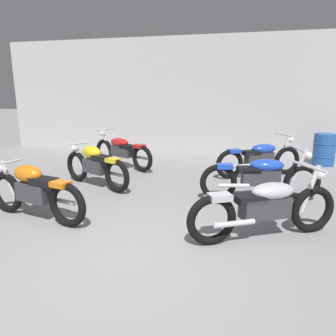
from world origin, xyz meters
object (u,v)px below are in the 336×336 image
motorcycle_right_row_0 (266,206)px  oil_drum (324,150)px  motorcycle_left_row_2 (122,150)px  motorcycle_right_row_1 (261,176)px  motorcycle_left_row_1 (95,165)px  motorcycle_left_row_0 (34,190)px  motorcycle_right_row_2 (260,157)px

motorcycle_right_row_0 → oil_drum: (1.81, 4.96, -0.03)m
motorcycle_left_row_2 → motorcycle_right_row_1: bearing=-28.9°
motorcycle_left_row_1 → motorcycle_left_row_2: size_ratio=0.93×
motorcycle_left_row_0 → motorcycle_left_row_1: bearing=86.1°
motorcycle_right_row_2 → oil_drum: 2.39m
motorcycle_left_row_0 → motorcycle_right_row_2: bearing=44.9°
motorcycle_left_row_0 → motorcycle_left_row_2: (0.02, 3.58, -0.01)m
motorcycle_left_row_0 → motorcycle_left_row_1: size_ratio=1.07×
motorcycle_left_row_1 → motorcycle_right_row_2: 3.72m
motorcycle_right_row_0 → oil_drum: motorcycle_right_row_0 is taller
motorcycle_left_row_0 → motorcycle_left_row_2: motorcycle_left_row_2 is taller
motorcycle_right_row_1 → motorcycle_left_row_0: bearing=-153.6°
motorcycle_right_row_2 → motorcycle_left_row_0: bearing=-135.1°
motorcycle_left_row_0 → oil_drum: bearing=44.3°
motorcycle_left_row_1 → motorcycle_right_row_2: motorcycle_right_row_2 is taller
motorcycle_left_row_1 → motorcycle_right_row_1: motorcycle_right_row_1 is taller
motorcycle_left_row_2 → motorcycle_left_row_0: bearing=-90.3°
motorcycle_right_row_0 → motorcycle_right_row_1: same height
motorcycle_left_row_1 → oil_drum: motorcycle_left_row_1 is taller
oil_drum → motorcycle_right_row_0: bearing=-110.0°
motorcycle_left_row_2 → motorcycle_right_row_1: 3.89m
motorcycle_left_row_2 → motorcycle_right_row_1: size_ratio=0.92×
motorcycle_left_row_2 → oil_drum: (5.19, 1.51, -0.03)m
motorcycle_left_row_0 → motorcycle_right_row_2: 4.90m
motorcycle_left_row_0 → motorcycle_left_row_1: 1.82m
motorcycle_right_row_1 → motorcycle_left_row_2: bearing=151.1°
motorcycle_right_row_1 → motorcycle_right_row_2: same height
motorcycle_left_row_0 → oil_drum: size_ratio=2.29×
oil_drum → motorcycle_left_row_0: bearing=-135.7°
motorcycle_left_row_2 → motorcycle_right_row_0: size_ratio=1.00×
motorcycle_right_row_1 → oil_drum: motorcycle_right_row_1 is taller
motorcycle_right_row_0 → motorcycle_left_row_2: bearing=134.5°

